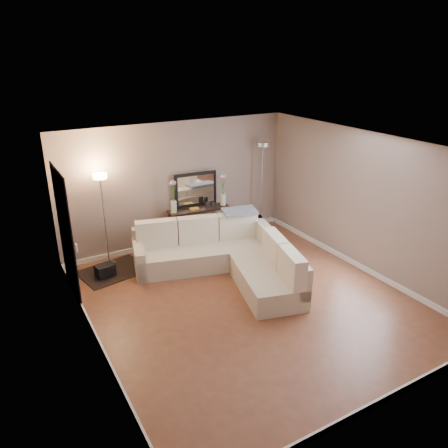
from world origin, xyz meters
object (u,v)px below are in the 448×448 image
floor_lamp_lit (103,202)px  floor_lamp_unlit (262,169)px  console_table (196,225)px  sectional_sofa (225,256)px

floor_lamp_lit → floor_lamp_unlit: size_ratio=0.88×
console_table → floor_lamp_unlit: bearing=-0.8°
sectional_sofa → console_table: 1.41m
console_table → floor_lamp_unlit: floor_lamp_unlit is taller
console_table → floor_lamp_lit: floor_lamp_lit is taller
sectional_sofa → floor_lamp_lit: (-1.81, 1.42, 0.94)m
console_table → floor_lamp_lit: size_ratio=0.74×
sectional_sofa → floor_lamp_unlit: floor_lamp_unlit is taller
console_table → floor_lamp_lit: 2.07m
floor_lamp_lit → console_table: bearing=-0.7°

